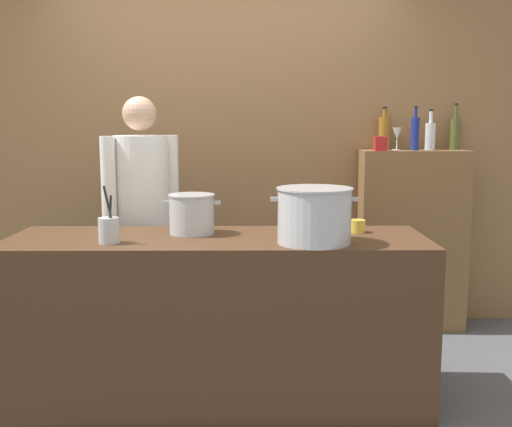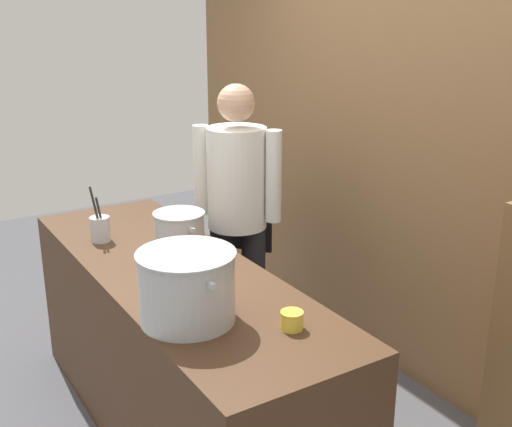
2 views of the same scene
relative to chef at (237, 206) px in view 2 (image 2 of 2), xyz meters
The scene contains 7 objects.
brick_back_panel 1.06m from the chef, 56.00° to the left, with size 4.40×0.10×3.00m, color olive.
prep_counter 0.97m from the chef, 51.33° to the right, with size 2.22×0.70×0.90m, color #472D1C.
chef is the anchor object (origin of this frame).
stockpot_large 1.30m from the chef, 38.89° to the right, with size 0.44×0.38×0.28m.
stockpot_small 0.66m from the chef, 55.76° to the right, with size 0.31×0.25×0.22m.
utensil_crock 0.81m from the chef, 91.64° to the right, with size 0.10×0.10×0.30m.
butter_jar 1.38m from the chef, 21.83° to the right, with size 0.09×0.09×0.07m, color yellow.
Camera 2 is at (2.52, -1.12, 2.06)m, focal length 44.75 mm.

